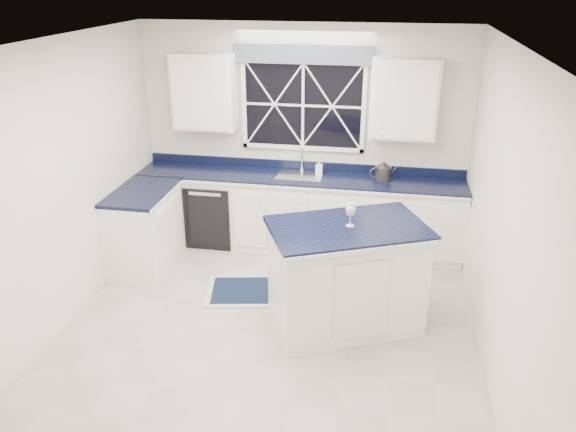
% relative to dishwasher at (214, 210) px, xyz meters
% --- Properties ---
extents(ground, '(4.50, 4.50, 0.00)m').
position_rel_dishwasher_xyz_m(ground, '(1.10, -1.95, -0.41)').
color(ground, '#A3A39E').
rests_on(ground, ground).
extents(back_wall, '(4.00, 0.10, 2.70)m').
position_rel_dishwasher_xyz_m(back_wall, '(1.10, 0.30, 0.94)').
color(back_wall, silver).
rests_on(back_wall, ground).
extents(base_cabinets, '(3.99, 1.60, 0.90)m').
position_rel_dishwasher_xyz_m(base_cabinets, '(0.77, -0.17, 0.04)').
color(base_cabinets, white).
rests_on(base_cabinets, ground).
extents(countertop, '(3.98, 0.64, 0.04)m').
position_rel_dishwasher_xyz_m(countertop, '(1.10, 0.00, 0.51)').
color(countertop, black).
rests_on(countertop, base_cabinets).
extents(dishwasher, '(0.60, 0.58, 0.82)m').
position_rel_dishwasher_xyz_m(dishwasher, '(0.00, 0.00, 0.00)').
color(dishwasher, black).
rests_on(dishwasher, ground).
extents(window, '(1.65, 0.09, 1.26)m').
position_rel_dishwasher_xyz_m(window, '(1.10, 0.25, 1.42)').
color(window, black).
rests_on(window, ground).
extents(upper_cabinets, '(3.10, 0.34, 0.90)m').
position_rel_dishwasher_xyz_m(upper_cabinets, '(1.10, 0.13, 1.49)').
color(upper_cabinets, white).
rests_on(upper_cabinets, ground).
extents(faucet, '(0.05, 0.20, 0.30)m').
position_rel_dishwasher_xyz_m(faucet, '(1.10, 0.19, 0.69)').
color(faucet, silver).
rests_on(faucet, countertop).
extents(island, '(1.66, 1.38, 1.07)m').
position_rel_dishwasher_xyz_m(island, '(1.82, -1.62, 0.13)').
color(island, white).
rests_on(island, ground).
extents(rug, '(1.21, 0.87, 0.02)m').
position_rel_dishwasher_xyz_m(rug, '(0.83, -1.19, -0.40)').
color(rug, '#B6B6B1').
rests_on(rug, ground).
extents(kettle, '(0.31, 0.25, 0.23)m').
position_rel_dishwasher_xyz_m(kettle, '(2.10, 0.05, 0.64)').
color(kettle, '#2D2D30').
rests_on(kettle, countertop).
extents(wine_glass, '(0.10, 0.10, 0.23)m').
position_rel_dishwasher_xyz_m(wine_glass, '(1.83, -1.62, 0.82)').
color(wine_glass, silver).
rests_on(wine_glass, island).
extents(soap_bottle, '(0.08, 0.09, 0.18)m').
position_rel_dishwasher_xyz_m(soap_bottle, '(1.33, 0.12, 0.62)').
color(soap_bottle, silver).
rests_on(soap_bottle, countertop).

